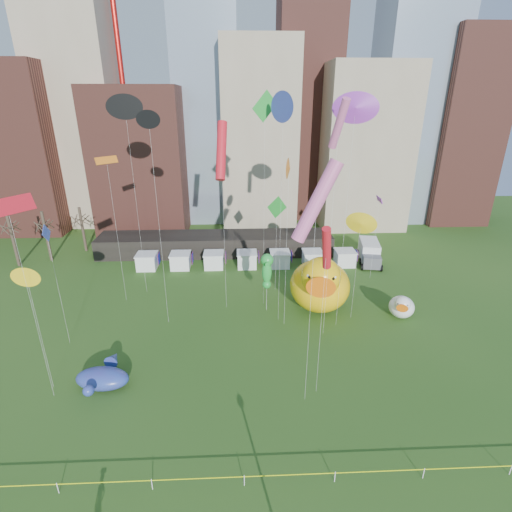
{
  "coord_description": "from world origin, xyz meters",
  "views": [
    {
      "loc": [
        -0.03,
        -17.85,
        23.57
      ],
      "look_at": [
        1.25,
        10.7,
        12.0
      ],
      "focal_mm": 27.0,
      "sensor_mm": 36.0,
      "label": 1
    }
  ],
  "objects_px": {
    "seahorse_purple": "(336,284)",
    "box_truck": "(369,252)",
    "big_duck": "(320,284)",
    "whale_inflatable": "(103,377)",
    "small_duck": "(402,306)",
    "seahorse_green": "(267,268)"
  },
  "relations": [
    {
      "from": "small_duck",
      "to": "big_duck",
      "type": "bearing_deg",
      "value": -170.28
    },
    {
      "from": "big_duck",
      "to": "whale_inflatable",
      "type": "bearing_deg",
      "value": -138.46
    },
    {
      "from": "small_duck",
      "to": "seahorse_green",
      "type": "distance_m",
      "value": 16.26
    },
    {
      "from": "big_duck",
      "to": "small_duck",
      "type": "distance_m",
      "value": 9.74
    },
    {
      "from": "small_duck",
      "to": "seahorse_green",
      "type": "height_order",
      "value": "seahorse_green"
    },
    {
      "from": "big_duck",
      "to": "box_truck",
      "type": "height_order",
      "value": "big_duck"
    },
    {
      "from": "whale_inflatable",
      "to": "box_truck",
      "type": "height_order",
      "value": "box_truck"
    },
    {
      "from": "big_duck",
      "to": "seahorse_green",
      "type": "relative_size",
      "value": 1.43
    },
    {
      "from": "big_duck",
      "to": "whale_inflatable",
      "type": "distance_m",
      "value": 25.15
    },
    {
      "from": "small_duck",
      "to": "seahorse_purple",
      "type": "relative_size",
      "value": 0.97
    },
    {
      "from": "seahorse_green",
      "to": "box_truck",
      "type": "relative_size",
      "value": 0.95
    },
    {
      "from": "seahorse_purple",
      "to": "box_truck",
      "type": "distance_m",
      "value": 16.66
    },
    {
      "from": "big_duck",
      "to": "seahorse_green",
      "type": "xyz_separation_m",
      "value": [
        -6.3,
        0.11,
        2.04
      ]
    },
    {
      "from": "small_duck",
      "to": "seahorse_green",
      "type": "bearing_deg",
      "value": -165.44
    },
    {
      "from": "seahorse_purple",
      "to": "seahorse_green",
      "type": "bearing_deg",
      "value": 160.63
    },
    {
      "from": "seahorse_green",
      "to": "box_truck",
      "type": "height_order",
      "value": "seahorse_green"
    },
    {
      "from": "small_duck",
      "to": "whale_inflatable",
      "type": "height_order",
      "value": "small_duck"
    },
    {
      "from": "seahorse_purple",
      "to": "box_truck",
      "type": "bearing_deg",
      "value": 36.81
    },
    {
      "from": "seahorse_green",
      "to": "whale_inflatable",
      "type": "relative_size",
      "value": 1.2
    },
    {
      "from": "small_duck",
      "to": "box_truck",
      "type": "bearing_deg",
      "value": 107.57
    },
    {
      "from": "whale_inflatable",
      "to": "box_truck",
      "type": "xyz_separation_m",
      "value": [
        32.47,
        27.09,
        0.65
      ]
    },
    {
      "from": "big_duck",
      "to": "box_truck",
      "type": "relative_size",
      "value": 1.36
    }
  ]
}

